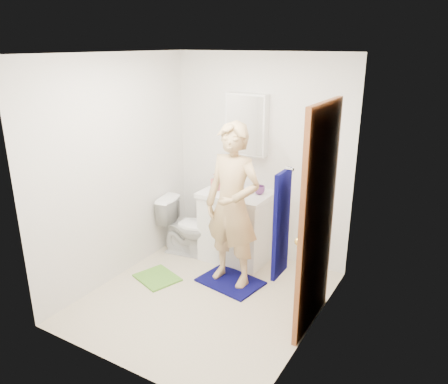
# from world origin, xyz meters

# --- Properties ---
(floor) EXTENTS (2.20, 2.40, 0.02)m
(floor) POSITION_xyz_m (0.00, 0.00, -0.01)
(floor) COLOR beige
(floor) RESTS_ON ground
(ceiling) EXTENTS (2.20, 2.40, 0.02)m
(ceiling) POSITION_xyz_m (0.00, 0.00, 2.41)
(ceiling) COLOR white
(ceiling) RESTS_ON ground
(wall_back) EXTENTS (2.20, 0.02, 2.40)m
(wall_back) POSITION_xyz_m (0.00, 1.21, 1.20)
(wall_back) COLOR silver
(wall_back) RESTS_ON ground
(wall_front) EXTENTS (2.20, 0.02, 2.40)m
(wall_front) POSITION_xyz_m (0.00, -1.21, 1.20)
(wall_front) COLOR silver
(wall_front) RESTS_ON ground
(wall_left) EXTENTS (0.02, 2.40, 2.40)m
(wall_left) POSITION_xyz_m (-1.11, 0.00, 1.20)
(wall_left) COLOR silver
(wall_left) RESTS_ON ground
(wall_right) EXTENTS (0.02, 2.40, 2.40)m
(wall_right) POSITION_xyz_m (1.11, 0.00, 1.20)
(wall_right) COLOR silver
(wall_right) RESTS_ON ground
(vanity_cabinet) EXTENTS (0.75, 0.55, 0.80)m
(vanity_cabinet) POSITION_xyz_m (-0.15, 0.91, 0.40)
(vanity_cabinet) COLOR white
(vanity_cabinet) RESTS_ON floor
(countertop) EXTENTS (0.79, 0.59, 0.05)m
(countertop) POSITION_xyz_m (-0.15, 0.91, 0.83)
(countertop) COLOR white
(countertop) RESTS_ON vanity_cabinet
(sink_basin) EXTENTS (0.40, 0.40, 0.03)m
(sink_basin) POSITION_xyz_m (-0.15, 0.91, 0.84)
(sink_basin) COLOR white
(sink_basin) RESTS_ON countertop
(faucet) EXTENTS (0.03, 0.03, 0.12)m
(faucet) POSITION_xyz_m (-0.15, 1.09, 0.91)
(faucet) COLOR silver
(faucet) RESTS_ON countertop
(medicine_cabinet) EXTENTS (0.50, 0.12, 0.70)m
(medicine_cabinet) POSITION_xyz_m (-0.15, 1.14, 1.60)
(medicine_cabinet) COLOR white
(medicine_cabinet) RESTS_ON wall_back
(mirror_panel) EXTENTS (0.46, 0.01, 0.66)m
(mirror_panel) POSITION_xyz_m (-0.15, 1.08, 1.60)
(mirror_panel) COLOR white
(mirror_panel) RESTS_ON wall_back
(door) EXTENTS (0.05, 0.80, 2.05)m
(door) POSITION_xyz_m (1.07, 0.15, 1.02)
(door) COLOR #A95D2E
(door) RESTS_ON ground
(door_knob) EXTENTS (0.07, 0.07, 0.07)m
(door_knob) POSITION_xyz_m (1.03, -0.17, 0.95)
(door_knob) COLOR gold
(door_knob) RESTS_ON door
(towel) EXTENTS (0.03, 0.24, 0.80)m
(towel) POSITION_xyz_m (1.03, -0.57, 1.25)
(towel) COLOR #08084C
(towel) RESTS_ON wall_right
(towel_hook) EXTENTS (0.06, 0.02, 0.02)m
(towel_hook) POSITION_xyz_m (1.07, -0.57, 1.67)
(towel_hook) COLOR silver
(towel_hook) RESTS_ON wall_right
(toilet) EXTENTS (0.75, 0.51, 0.71)m
(toilet) POSITION_xyz_m (-0.73, 0.75, 0.35)
(toilet) COLOR white
(toilet) RESTS_ON floor
(bath_mat) EXTENTS (0.73, 0.57, 0.02)m
(bath_mat) POSITION_xyz_m (0.07, 0.39, 0.01)
(bath_mat) COLOR #08084C
(bath_mat) RESTS_ON floor
(green_rug) EXTENTS (0.55, 0.51, 0.02)m
(green_rug) POSITION_xyz_m (-0.67, 0.05, 0.01)
(green_rug) COLOR #61A737
(green_rug) RESTS_ON floor
(soap_dispenser) EXTENTS (0.11, 0.11, 0.20)m
(soap_dispenser) POSITION_xyz_m (-0.39, 0.86, 0.95)
(soap_dispenser) COLOR #CE6060
(soap_dispenser) RESTS_ON countertop
(toothbrush_cup) EXTENTS (0.13, 0.13, 0.10)m
(toothbrush_cup) POSITION_xyz_m (0.10, 0.99, 0.90)
(toothbrush_cup) COLOR #723C85
(toothbrush_cup) RESTS_ON countertop
(man) EXTENTS (0.66, 0.46, 1.74)m
(man) POSITION_xyz_m (0.08, 0.41, 0.89)
(man) COLOR tan
(man) RESTS_ON bath_mat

